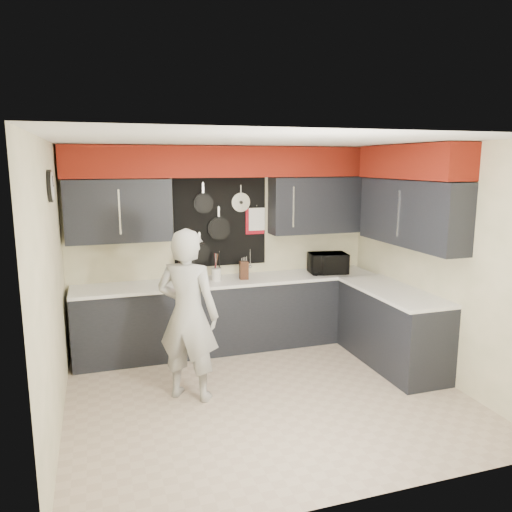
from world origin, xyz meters
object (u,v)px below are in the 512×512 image
object	(u,v)px
knife_block	(244,270)
utensil_crock	(216,274)
microwave	(328,263)
coffee_maker	(187,269)
person	(188,315)

from	to	relation	value
knife_block	utensil_crock	bearing A→B (deg)	179.35
microwave	coffee_maker	world-z (taller)	coffee_maker
knife_block	utensil_crock	world-z (taller)	knife_block
utensil_crock	person	distance (m)	1.36
microwave	utensil_crock	distance (m)	1.53
microwave	knife_block	size ratio (longest dim) A/B	2.15
person	utensil_crock	bearing A→B (deg)	-82.09
knife_block	coffee_maker	xyz separation A→B (m)	(-0.72, 0.08, 0.05)
knife_block	person	size ratio (longest dim) A/B	0.13
microwave	coffee_maker	bearing A→B (deg)	-174.54
coffee_maker	person	distance (m)	1.30
knife_block	person	xyz separation A→B (m)	(-0.94, -1.19, -0.15)
microwave	person	world-z (taller)	person
knife_block	coffee_maker	distance (m)	0.73
knife_block	microwave	bearing A→B (deg)	3.45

